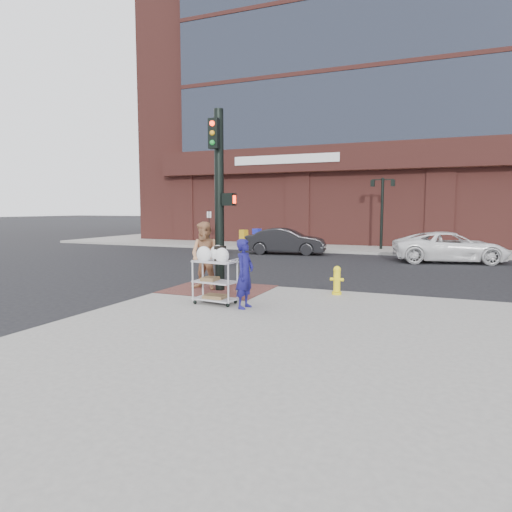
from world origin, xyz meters
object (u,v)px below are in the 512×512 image
at_px(lamp_post, 382,205).
at_px(fire_hydrant, 337,280).
at_px(minivan_white, 450,247).
at_px(sedan_dark, 286,241).
at_px(pedestrian_tan, 206,256).
at_px(utility_cart, 215,278).
at_px(traffic_signal_pole, 220,195).
at_px(woman_blue, 245,274).

xyz_separation_m(lamp_post, fire_hydrant, (0.70, -14.58, -2.07)).
xyz_separation_m(minivan_white, fire_hydrant, (-2.88, -10.49, -0.15)).
relative_size(lamp_post, sedan_dark, 0.95).
relative_size(pedestrian_tan, utility_cart, 1.36).
height_order(minivan_white, utility_cart, utility_cart).
distance_m(traffic_signal_pole, utility_cart, 2.73).
height_order(lamp_post, sedan_dark, lamp_post).
xyz_separation_m(pedestrian_tan, utility_cart, (1.17, -1.66, -0.32)).
bearing_deg(woman_blue, minivan_white, -15.28).
relative_size(woman_blue, minivan_white, 0.32).
bearing_deg(lamp_post, utility_cart, -95.95).
distance_m(traffic_signal_pole, fire_hydrant, 3.97).
bearing_deg(lamp_post, traffic_signal_pole, -99.24).
bearing_deg(utility_cart, woman_blue, -10.06).
distance_m(lamp_post, traffic_signal_pole, 15.43).
bearing_deg(fire_hydrant, utility_cart, -136.68).
relative_size(lamp_post, utility_cart, 2.82).
relative_size(woman_blue, sedan_dark, 0.38).
bearing_deg(sedan_dark, woman_blue, -173.75).
relative_size(woman_blue, pedestrian_tan, 0.84).
bearing_deg(utility_cart, minivan_white, 67.38).
xyz_separation_m(sedan_dark, fire_hydrant, (5.24, -11.14, -0.15)).
bearing_deg(fire_hydrant, pedestrian_tan, -169.69).
xyz_separation_m(traffic_signal_pole, sedan_dark, (-2.07, 11.79, -2.14)).
bearing_deg(traffic_signal_pole, lamp_post, 80.76).
distance_m(lamp_post, woman_blue, 17.16).
distance_m(traffic_signal_pole, minivan_white, 12.85).
relative_size(sedan_dark, utility_cart, 2.98).
bearing_deg(sedan_dark, traffic_signal_pole, -178.75).
xyz_separation_m(minivan_white, utility_cart, (-5.34, -12.81, 0.10)).
bearing_deg(pedestrian_tan, utility_cart, -51.84).
bearing_deg(traffic_signal_pole, utility_cart, -66.86).
bearing_deg(pedestrian_tan, minivan_white, 62.68).
distance_m(woman_blue, pedestrian_tan, 2.72).
height_order(traffic_signal_pole, pedestrian_tan, traffic_signal_pole).
bearing_deg(traffic_signal_pole, fire_hydrant, 11.51).
height_order(pedestrian_tan, utility_cart, pedestrian_tan).
relative_size(woman_blue, utility_cart, 1.14).
relative_size(pedestrian_tan, fire_hydrant, 2.49).
relative_size(traffic_signal_pole, fire_hydrant, 6.46).
bearing_deg(minivan_white, utility_cart, 143.59).
height_order(woman_blue, minivan_white, woman_blue).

